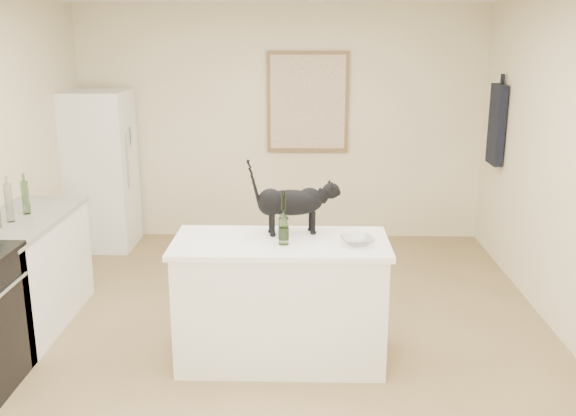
# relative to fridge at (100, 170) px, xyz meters

# --- Properties ---
(floor) EXTENTS (5.50, 5.50, 0.00)m
(floor) POSITION_rel_fridge_xyz_m (1.95, -2.35, -0.85)
(floor) COLOR #92764E
(floor) RESTS_ON ground
(wall_back) EXTENTS (4.50, 0.00, 4.50)m
(wall_back) POSITION_rel_fridge_xyz_m (1.95, 0.40, 0.45)
(wall_back) COLOR beige
(wall_back) RESTS_ON ground
(wall_front) EXTENTS (4.50, 0.00, 4.50)m
(wall_front) POSITION_rel_fridge_xyz_m (1.95, -5.10, 0.45)
(wall_front) COLOR beige
(wall_front) RESTS_ON ground
(island_base) EXTENTS (1.44, 0.67, 0.86)m
(island_base) POSITION_rel_fridge_xyz_m (2.05, -2.55, -0.42)
(island_base) COLOR white
(island_base) RESTS_ON floor
(island_top) EXTENTS (1.50, 0.70, 0.04)m
(island_top) POSITION_rel_fridge_xyz_m (2.05, -2.55, 0.03)
(island_top) COLOR white
(island_top) RESTS_ON island_base
(left_cabinets) EXTENTS (0.60, 1.40, 0.86)m
(left_cabinets) POSITION_rel_fridge_xyz_m (0.00, -2.05, -0.42)
(left_cabinets) COLOR white
(left_cabinets) RESTS_ON floor
(left_countertop) EXTENTS (0.62, 1.44, 0.04)m
(left_countertop) POSITION_rel_fridge_xyz_m (0.00, -2.05, 0.03)
(left_countertop) COLOR gray
(left_countertop) RESTS_ON left_cabinets
(fridge) EXTENTS (0.68, 0.68, 1.70)m
(fridge) POSITION_rel_fridge_xyz_m (0.00, 0.00, 0.00)
(fridge) COLOR white
(fridge) RESTS_ON floor
(artwork_frame) EXTENTS (0.90, 0.03, 1.10)m
(artwork_frame) POSITION_rel_fridge_xyz_m (2.25, 0.37, 0.70)
(artwork_frame) COLOR brown
(artwork_frame) RESTS_ON wall_back
(artwork_canvas) EXTENTS (0.82, 0.00, 1.02)m
(artwork_canvas) POSITION_rel_fridge_xyz_m (2.25, 0.35, 0.70)
(artwork_canvas) COLOR beige
(artwork_canvas) RESTS_ON wall_back
(hanging_garment) EXTENTS (0.08, 0.34, 0.80)m
(hanging_garment) POSITION_rel_fridge_xyz_m (4.14, -0.30, 0.55)
(hanging_garment) COLOR black
(hanging_garment) RESTS_ON wall_right
(black_cat) EXTENTS (0.61, 0.29, 0.41)m
(black_cat) POSITION_rel_fridge_xyz_m (2.12, -2.39, 0.25)
(black_cat) COLOR black
(black_cat) RESTS_ON island_top
(wine_bottle) EXTENTS (0.09, 0.09, 0.33)m
(wine_bottle) POSITION_rel_fridge_xyz_m (2.07, -2.63, 0.22)
(wine_bottle) COLOR #365E25
(wine_bottle) RESTS_ON island_top
(glass_bowl) EXTENTS (0.27, 0.27, 0.05)m
(glass_bowl) POSITION_rel_fridge_xyz_m (2.57, -2.64, 0.08)
(glass_bowl) COLOR white
(glass_bowl) RESTS_ON island_top
(fridge_paper) EXTENTS (0.03, 0.15, 0.20)m
(fridge_paper) POSITION_rel_fridge_xyz_m (0.34, 0.10, 0.37)
(fridge_paper) COLOR silver
(fridge_paper) RESTS_ON fridge
(counter_bottle_cluster) EXTENTS (0.12, 0.44, 0.30)m
(counter_bottle_cluster) POSITION_rel_fridge_xyz_m (-0.02, -2.11, 0.19)
(counter_bottle_cluster) COLOR #1C541E
(counter_bottle_cluster) RESTS_ON left_countertop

